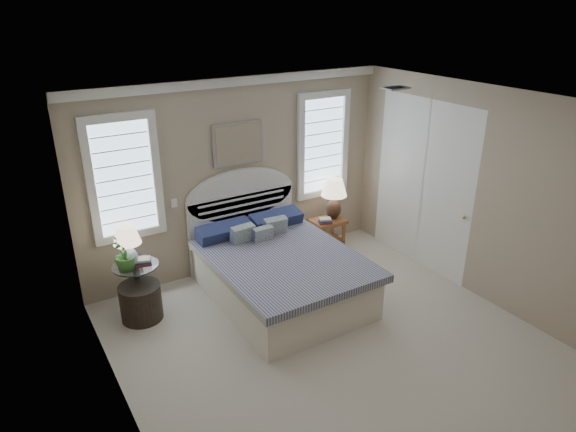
{
  "coord_description": "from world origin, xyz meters",
  "views": [
    {
      "loc": [
        -2.94,
        -3.62,
        3.62
      ],
      "look_at": [
        -0.11,
        1.0,
        1.32
      ],
      "focal_mm": 32.0,
      "sensor_mm": 36.0,
      "label": 1
    }
  ],
  "objects_px": {
    "nightstand_right": "(327,228)",
    "lamp_left": "(127,242)",
    "bed": "(277,268)",
    "side_table_left": "(138,282)",
    "lamp_right": "(334,194)",
    "floor_pot": "(141,302)"
  },
  "relations": [
    {
      "from": "lamp_left",
      "to": "lamp_right",
      "type": "bearing_deg",
      "value": 2.09
    },
    {
      "from": "side_table_left",
      "to": "lamp_left",
      "type": "height_order",
      "value": "lamp_left"
    },
    {
      "from": "bed",
      "to": "nightstand_right",
      "type": "distance_m",
      "value": 1.47
    },
    {
      "from": "floor_pot",
      "to": "lamp_right",
      "type": "distance_m",
      "value": 3.18
    },
    {
      "from": "bed",
      "to": "floor_pot",
      "type": "relative_size",
      "value": 4.55
    },
    {
      "from": "nightstand_right",
      "to": "lamp_left",
      "type": "xyz_separation_m",
      "value": [
        -3.01,
        -0.11,
        0.57
      ]
    },
    {
      "from": "nightstand_right",
      "to": "floor_pot",
      "type": "relative_size",
      "value": 1.06
    },
    {
      "from": "lamp_left",
      "to": "side_table_left",
      "type": "bearing_deg",
      "value": 7.82
    },
    {
      "from": "side_table_left",
      "to": "lamp_left",
      "type": "relative_size",
      "value": 1.17
    },
    {
      "from": "lamp_right",
      "to": "lamp_left",
      "type": "bearing_deg",
      "value": -177.91
    },
    {
      "from": "side_table_left",
      "to": "nightstand_right",
      "type": "height_order",
      "value": "side_table_left"
    },
    {
      "from": "nightstand_right",
      "to": "lamp_left",
      "type": "bearing_deg",
      "value": -177.95
    },
    {
      "from": "floor_pot",
      "to": "lamp_left",
      "type": "bearing_deg",
      "value": 95.39
    },
    {
      "from": "lamp_left",
      "to": "lamp_right",
      "type": "distance_m",
      "value": 3.11
    },
    {
      "from": "side_table_left",
      "to": "lamp_right",
      "type": "relative_size",
      "value": 0.99
    },
    {
      "from": "nightstand_right",
      "to": "lamp_left",
      "type": "relative_size",
      "value": 0.99
    },
    {
      "from": "side_table_left",
      "to": "lamp_left",
      "type": "distance_m",
      "value": 0.57
    },
    {
      "from": "bed",
      "to": "floor_pot",
      "type": "xyz_separation_m",
      "value": [
        -1.69,
        0.38,
        -0.16
      ]
    },
    {
      "from": "bed",
      "to": "lamp_left",
      "type": "relative_size",
      "value": 4.24
    },
    {
      "from": "nightstand_right",
      "to": "lamp_left",
      "type": "height_order",
      "value": "lamp_left"
    },
    {
      "from": "side_table_left",
      "to": "floor_pot",
      "type": "height_order",
      "value": "side_table_left"
    },
    {
      "from": "side_table_left",
      "to": "lamp_right",
      "type": "height_order",
      "value": "lamp_right"
    }
  ]
}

